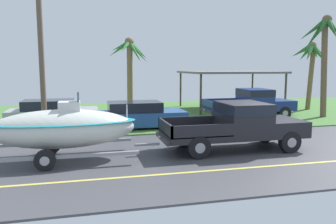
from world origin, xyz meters
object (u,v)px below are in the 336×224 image
Objects in this scene: parked_sedan_near at (52,113)px; palm_tree_mid at (324,41)px; parked_pickup_background at (254,102)px; parked_sedan_far at (138,115)px; boat_on_trailer at (62,128)px; utility_pole at (41,48)px; palm_tree_near_left at (130,57)px; palm_tree_near_right at (311,57)px; pickup_truck_towing at (241,123)px; carport_awning at (230,73)px.

parked_sedan_near is 0.75× the size of palm_tree_mid.
parked_pickup_background is 7.54m from parked_sedan_far.
parked_pickup_background reaches higher than parked_sedan_near.
boat_on_trailer is 0.79× the size of utility_pole.
boat_on_trailer is at bearing -107.51° from palm_tree_near_left.
parked_pickup_background is at bearing -155.40° from palm_tree_near_right.
parked_sedan_far is 0.91× the size of palm_tree_near_left.
pickup_truck_towing is at bearing -44.00° from parked_sedan_near.
parked_pickup_background is (4.17, 6.90, 0.00)m from pickup_truck_towing.
pickup_truck_towing is 14.06m from palm_tree_near_right.
palm_tree_near_right is 0.64× the size of utility_pole.
carport_awning is (4.54, 11.33, 1.67)m from pickup_truck_towing.
parked_sedan_far is at bearing 57.39° from boat_on_trailer.
carport_awning is at bearing 45.64° from boat_on_trailer.
palm_tree_near_left is at bearing 171.84° from carport_awning.
carport_awning is at bearing 129.15° from palm_tree_mid.
carport_awning reaches higher than pickup_truck_towing.
utility_pole is at bearing 103.72° from boat_on_trailer.
boat_on_trailer reaches higher than pickup_truck_towing.
parked_pickup_background is 9.18m from palm_tree_near_left.
carport_awning is at bearing 68.18° from pickup_truck_towing.
palm_tree_near_left is at bearing 102.07° from pickup_truck_towing.
palm_tree_near_right reaches higher than parked_pickup_background.
palm_tree_mid is (3.95, -4.85, 2.04)m from carport_awning.
parked_pickup_background is 1.13× the size of palm_tree_near_right.
utility_pole is (-1.05, 4.29, 2.88)m from boat_on_trailer.
boat_on_trailer is 1.16× the size of palm_tree_near_left.
parked_sedan_near is at bearing 136.00° from pickup_truck_towing.
utility_pole is at bearing -163.34° from palm_tree_near_right.
boat_on_trailer is 12.75m from parked_pickup_background.
carport_awning is 1.35× the size of palm_tree_near_right.
utility_pole is at bearing -149.88° from carport_awning.
palm_tree_near_left is 9.46m from utility_pole.
parked_sedan_far is 12.40m from palm_tree_mid.
carport_awning reaches higher than boat_on_trailer.
palm_tree_mid is at bearing 37.35° from pickup_truck_towing.
pickup_truck_towing is 0.84× the size of carport_awning.
carport_awning is 5.81m from palm_tree_near_right.
parked_sedan_near is 0.95× the size of palm_tree_near_right.
parked_sedan_near is (-0.99, 7.27, -0.42)m from boat_on_trailer.
parked_sedan_near is at bearing 97.72° from boat_on_trailer.
carport_awning reaches higher than parked_sedan_far.
pickup_truck_towing is 1.19× the size of parked_sedan_far.
parked_pickup_background is (10.72, 6.90, -0.08)m from boat_on_trailer.
utility_pole is (-7.59, 4.29, 2.96)m from pickup_truck_towing.
parked_sedan_near is 0.99× the size of parked_sedan_far.
utility_pole is (-4.95, -8.07, 0.13)m from palm_tree_near_left.
palm_tree_near_right is (12.58, -2.82, -0.01)m from palm_tree_near_left.
pickup_truck_towing is 0.93× the size of boat_on_trailer.
palm_tree_near_right is (13.11, 4.27, 3.17)m from parked_sedan_far.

